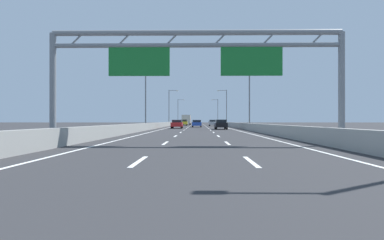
% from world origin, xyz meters
% --- Properties ---
extents(ground_plane, '(260.00, 260.00, 0.00)m').
position_xyz_m(ground_plane, '(0.00, 100.00, 0.00)').
color(ground_plane, '#2D2D30').
extents(lane_dash_left_1, '(0.16, 3.00, 0.01)m').
position_xyz_m(lane_dash_left_1, '(-1.80, 12.50, 0.01)').
color(lane_dash_left_1, white).
rests_on(lane_dash_left_1, ground_plane).
extents(lane_dash_left_2, '(0.16, 3.00, 0.01)m').
position_xyz_m(lane_dash_left_2, '(-1.80, 21.50, 0.01)').
color(lane_dash_left_2, white).
rests_on(lane_dash_left_2, ground_plane).
extents(lane_dash_left_3, '(0.16, 3.00, 0.01)m').
position_xyz_m(lane_dash_left_3, '(-1.80, 30.50, 0.01)').
color(lane_dash_left_3, white).
rests_on(lane_dash_left_3, ground_plane).
extents(lane_dash_left_4, '(0.16, 3.00, 0.01)m').
position_xyz_m(lane_dash_left_4, '(-1.80, 39.50, 0.01)').
color(lane_dash_left_4, white).
rests_on(lane_dash_left_4, ground_plane).
extents(lane_dash_left_5, '(0.16, 3.00, 0.01)m').
position_xyz_m(lane_dash_left_5, '(-1.80, 48.50, 0.01)').
color(lane_dash_left_5, white).
rests_on(lane_dash_left_5, ground_plane).
extents(lane_dash_left_6, '(0.16, 3.00, 0.01)m').
position_xyz_m(lane_dash_left_6, '(-1.80, 57.50, 0.01)').
color(lane_dash_left_6, white).
rests_on(lane_dash_left_6, ground_plane).
extents(lane_dash_left_7, '(0.16, 3.00, 0.01)m').
position_xyz_m(lane_dash_left_7, '(-1.80, 66.50, 0.01)').
color(lane_dash_left_7, white).
rests_on(lane_dash_left_7, ground_plane).
extents(lane_dash_left_8, '(0.16, 3.00, 0.01)m').
position_xyz_m(lane_dash_left_8, '(-1.80, 75.50, 0.01)').
color(lane_dash_left_8, white).
rests_on(lane_dash_left_8, ground_plane).
extents(lane_dash_left_9, '(0.16, 3.00, 0.01)m').
position_xyz_m(lane_dash_left_9, '(-1.80, 84.50, 0.01)').
color(lane_dash_left_9, white).
rests_on(lane_dash_left_9, ground_plane).
extents(lane_dash_left_10, '(0.16, 3.00, 0.01)m').
position_xyz_m(lane_dash_left_10, '(-1.80, 93.50, 0.01)').
color(lane_dash_left_10, white).
rests_on(lane_dash_left_10, ground_plane).
extents(lane_dash_left_11, '(0.16, 3.00, 0.01)m').
position_xyz_m(lane_dash_left_11, '(-1.80, 102.50, 0.01)').
color(lane_dash_left_11, white).
rests_on(lane_dash_left_11, ground_plane).
extents(lane_dash_left_12, '(0.16, 3.00, 0.01)m').
position_xyz_m(lane_dash_left_12, '(-1.80, 111.50, 0.01)').
color(lane_dash_left_12, white).
rests_on(lane_dash_left_12, ground_plane).
extents(lane_dash_left_13, '(0.16, 3.00, 0.01)m').
position_xyz_m(lane_dash_left_13, '(-1.80, 120.50, 0.01)').
color(lane_dash_left_13, white).
rests_on(lane_dash_left_13, ground_plane).
extents(lane_dash_left_14, '(0.16, 3.00, 0.01)m').
position_xyz_m(lane_dash_left_14, '(-1.80, 129.50, 0.01)').
color(lane_dash_left_14, white).
rests_on(lane_dash_left_14, ground_plane).
extents(lane_dash_left_15, '(0.16, 3.00, 0.01)m').
position_xyz_m(lane_dash_left_15, '(-1.80, 138.50, 0.01)').
color(lane_dash_left_15, white).
rests_on(lane_dash_left_15, ground_plane).
extents(lane_dash_left_16, '(0.16, 3.00, 0.01)m').
position_xyz_m(lane_dash_left_16, '(-1.80, 147.50, 0.01)').
color(lane_dash_left_16, white).
rests_on(lane_dash_left_16, ground_plane).
extents(lane_dash_left_17, '(0.16, 3.00, 0.01)m').
position_xyz_m(lane_dash_left_17, '(-1.80, 156.50, 0.01)').
color(lane_dash_left_17, white).
rests_on(lane_dash_left_17, ground_plane).
extents(lane_dash_right_1, '(0.16, 3.00, 0.01)m').
position_xyz_m(lane_dash_right_1, '(1.80, 12.50, 0.01)').
color(lane_dash_right_1, white).
rests_on(lane_dash_right_1, ground_plane).
extents(lane_dash_right_2, '(0.16, 3.00, 0.01)m').
position_xyz_m(lane_dash_right_2, '(1.80, 21.50, 0.01)').
color(lane_dash_right_2, white).
rests_on(lane_dash_right_2, ground_plane).
extents(lane_dash_right_3, '(0.16, 3.00, 0.01)m').
position_xyz_m(lane_dash_right_3, '(1.80, 30.50, 0.01)').
color(lane_dash_right_3, white).
rests_on(lane_dash_right_3, ground_plane).
extents(lane_dash_right_4, '(0.16, 3.00, 0.01)m').
position_xyz_m(lane_dash_right_4, '(1.80, 39.50, 0.01)').
color(lane_dash_right_4, white).
rests_on(lane_dash_right_4, ground_plane).
extents(lane_dash_right_5, '(0.16, 3.00, 0.01)m').
position_xyz_m(lane_dash_right_5, '(1.80, 48.50, 0.01)').
color(lane_dash_right_5, white).
rests_on(lane_dash_right_5, ground_plane).
extents(lane_dash_right_6, '(0.16, 3.00, 0.01)m').
position_xyz_m(lane_dash_right_6, '(1.80, 57.50, 0.01)').
color(lane_dash_right_6, white).
rests_on(lane_dash_right_6, ground_plane).
extents(lane_dash_right_7, '(0.16, 3.00, 0.01)m').
position_xyz_m(lane_dash_right_7, '(1.80, 66.50, 0.01)').
color(lane_dash_right_7, white).
rests_on(lane_dash_right_7, ground_plane).
extents(lane_dash_right_8, '(0.16, 3.00, 0.01)m').
position_xyz_m(lane_dash_right_8, '(1.80, 75.50, 0.01)').
color(lane_dash_right_8, white).
rests_on(lane_dash_right_8, ground_plane).
extents(lane_dash_right_9, '(0.16, 3.00, 0.01)m').
position_xyz_m(lane_dash_right_9, '(1.80, 84.50, 0.01)').
color(lane_dash_right_9, white).
rests_on(lane_dash_right_9, ground_plane).
extents(lane_dash_right_10, '(0.16, 3.00, 0.01)m').
position_xyz_m(lane_dash_right_10, '(1.80, 93.50, 0.01)').
color(lane_dash_right_10, white).
rests_on(lane_dash_right_10, ground_plane).
extents(lane_dash_right_11, '(0.16, 3.00, 0.01)m').
position_xyz_m(lane_dash_right_11, '(1.80, 102.50, 0.01)').
color(lane_dash_right_11, white).
rests_on(lane_dash_right_11, ground_plane).
extents(lane_dash_right_12, '(0.16, 3.00, 0.01)m').
position_xyz_m(lane_dash_right_12, '(1.80, 111.50, 0.01)').
color(lane_dash_right_12, white).
rests_on(lane_dash_right_12, ground_plane).
extents(lane_dash_right_13, '(0.16, 3.00, 0.01)m').
position_xyz_m(lane_dash_right_13, '(1.80, 120.50, 0.01)').
color(lane_dash_right_13, white).
rests_on(lane_dash_right_13, ground_plane).
extents(lane_dash_right_14, '(0.16, 3.00, 0.01)m').
position_xyz_m(lane_dash_right_14, '(1.80, 129.50, 0.01)').
color(lane_dash_right_14, white).
rests_on(lane_dash_right_14, ground_plane).
extents(lane_dash_right_15, '(0.16, 3.00, 0.01)m').
position_xyz_m(lane_dash_right_15, '(1.80, 138.50, 0.01)').
color(lane_dash_right_15, white).
rests_on(lane_dash_right_15, ground_plane).
extents(lane_dash_right_16, '(0.16, 3.00, 0.01)m').
position_xyz_m(lane_dash_right_16, '(1.80, 147.50, 0.01)').
color(lane_dash_right_16, white).
rests_on(lane_dash_right_16, ground_plane).
extents(lane_dash_right_17, '(0.16, 3.00, 0.01)m').
position_xyz_m(lane_dash_right_17, '(1.80, 156.50, 0.01)').
color(lane_dash_right_17, white).
rests_on(lane_dash_right_17, ground_plane).
extents(edge_line_left, '(0.16, 176.00, 0.01)m').
position_xyz_m(edge_line_left, '(-5.25, 88.00, 0.01)').
color(edge_line_left, white).
rests_on(edge_line_left, ground_plane).
extents(edge_line_right, '(0.16, 176.00, 0.01)m').
position_xyz_m(edge_line_right, '(5.25, 88.00, 0.01)').
color(edge_line_right, white).
rests_on(edge_line_right, ground_plane).
extents(barrier_left, '(0.45, 220.00, 0.95)m').
position_xyz_m(barrier_left, '(-6.90, 110.00, 0.47)').
color(barrier_left, '#9E9E99').
rests_on(barrier_left, ground_plane).
extents(barrier_right, '(0.45, 220.00, 0.95)m').
position_xyz_m(barrier_right, '(6.90, 110.00, 0.47)').
color(barrier_right, '#9E9E99').
rests_on(barrier_right, ground_plane).
extents(sign_gantry, '(16.39, 0.36, 6.36)m').
position_xyz_m(sign_gantry, '(-0.01, 20.63, 4.82)').
color(sign_gantry, gray).
rests_on(sign_gantry, ground_plane).
extents(streetlamp_left_mid, '(2.58, 0.28, 9.50)m').
position_xyz_m(streetlamp_left_mid, '(-7.47, 52.81, 5.40)').
color(streetlamp_left_mid, slate).
rests_on(streetlamp_left_mid, ground_plane).
extents(streetlamp_right_mid, '(2.58, 0.28, 9.50)m').
position_xyz_m(streetlamp_right_mid, '(7.47, 52.81, 5.40)').
color(streetlamp_right_mid, slate).
rests_on(streetlamp_right_mid, ground_plane).
extents(streetlamp_left_far, '(2.58, 0.28, 9.50)m').
position_xyz_m(streetlamp_left_far, '(-7.47, 94.11, 5.40)').
color(streetlamp_left_far, slate).
rests_on(streetlamp_left_far, ground_plane).
extents(streetlamp_right_far, '(2.58, 0.28, 9.50)m').
position_xyz_m(streetlamp_right_far, '(7.47, 94.11, 5.40)').
color(streetlamp_right_far, slate).
rests_on(streetlamp_right_far, ground_plane).
extents(streetlamp_left_distant, '(2.58, 0.28, 9.50)m').
position_xyz_m(streetlamp_left_distant, '(-7.47, 135.41, 5.40)').
color(streetlamp_left_distant, slate).
rests_on(streetlamp_left_distant, ground_plane).
extents(streetlamp_right_distant, '(2.58, 0.28, 9.50)m').
position_xyz_m(streetlamp_right_distant, '(7.47, 135.41, 5.40)').
color(streetlamp_right_distant, slate).
rests_on(streetlamp_right_distant, ground_plane).
extents(blue_car, '(1.82, 4.43, 1.41)m').
position_xyz_m(blue_car, '(-0.16, 69.45, 0.74)').
color(blue_car, '#2347AD').
rests_on(blue_car, ground_plane).
extents(black_car, '(1.72, 4.56, 1.45)m').
position_xyz_m(black_car, '(3.48, 52.90, 0.74)').
color(black_car, black).
rests_on(black_car, ground_plane).
extents(yellow_car, '(1.77, 4.69, 1.53)m').
position_xyz_m(yellow_car, '(-3.55, 90.13, 0.77)').
color(yellow_car, yellow).
rests_on(yellow_car, ground_plane).
extents(silver_car, '(1.71, 4.21, 1.47)m').
position_xyz_m(silver_car, '(3.57, 84.13, 0.76)').
color(silver_car, '#A8ADB2').
rests_on(silver_car, ground_plane).
extents(red_car, '(1.81, 4.51, 1.42)m').
position_xyz_m(red_car, '(-3.40, 58.95, 0.75)').
color(red_car, red).
rests_on(red_car, ground_plane).
extents(box_truck, '(2.49, 8.21, 2.93)m').
position_xyz_m(box_truck, '(-3.40, 104.70, 1.62)').
color(box_truck, '#B21E19').
rests_on(box_truck, ground_plane).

